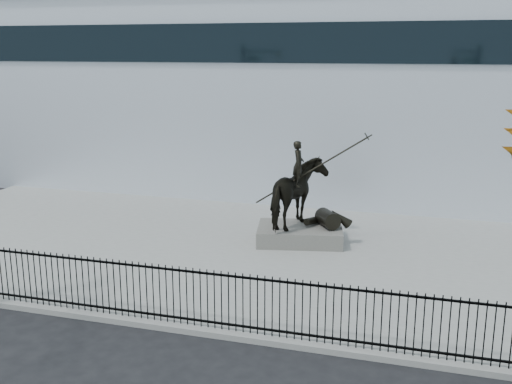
# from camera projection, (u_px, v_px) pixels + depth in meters

# --- Properties ---
(ground) EXTENTS (120.00, 120.00, 0.00)m
(ground) POSITION_uv_depth(u_px,v_px,m) (197.00, 359.00, 13.44)
(ground) COLOR black
(ground) RESTS_ON ground
(plaza) EXTENTS (30.00, 12.00, 0.15)m
(plaza) POSITION_uv_depth(u_px,v_px,m) (275.00, 255.00, 19.95)
(plaza) COLOR gray
(plaza) RESTS_ON ground
(building) EXTENTS (44.00, 14.00, 9.00)m
(building) POSITION_uv_depth(u_px,v_px,m) (339.00, 94.00, 31.03)
(building) COLOR white
(building) RESTS_ON ground
(picket_fence) EXTENTS (22.10, 0.10, 1.50)m
(picket_fence) POSITION_uv_depth(u_px,v_px,m) (215.00, 300.00, 14.39)
(picket_fence) COLOR black
(picket_fence) RESTS_ON plaza
(statue_plinth) EXTENTS (3.28, 2.57, 0.55)m
(statue_plinth) POSITION_uv_depth(u_px,v_px,m) (300.00, 234.00, 21.05)
(statue_plinth) COLOR #5C5954
(statue_plinth) RESTS_ON plaza
(equestrian_statue) EXTENTS (3.69, 2.67, 3.19)m
(equestrian_statue) POSITION_uv_depth(u_px,v_px,m) (302.00, 195.00, 20.71)
(equestrian_statue) COLOR black
(equestrian_statue) RESTS_ON statue_plinth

